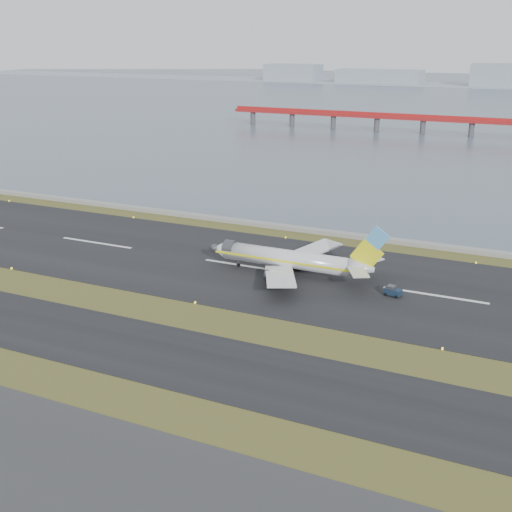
# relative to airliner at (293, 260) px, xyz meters

# --- Properties ---
(ground) EXTENTS (1000.00, 1000.00, 0.00)m
(ground) POSITION_rel_airliner_xyz_m (-10.99, -29.07, -3.46)
(ground) COLOR #3B4719
(ground) RESTS_ON ground
(taxiway_strip) EXTENTS (1000.00, 18.00, 0.10)m
(taxiway_strip) POSITION_rel_airliner_xyz_m (-10.99, -41.07, -3.41)
(taxiway_strip) COLOR black
(taxiway_strip) RESTS_ON ground
(runway_strip) EXTENTS (1000.00, 45.00, 0.10)m
(runway_strip) POSITION_rel_airliner_xyz_m (-10.99, 0.93, -3.41)
(runway_strip) COLOR black
(runway_strip) RESTS_ON ground
(seawall) EXTENTS (1000.00, 2.50, 1.00)m
(seawall) POSITION_rel_airliner_xyz_m (-10.99, 30.93, -2.96)
(seawall) COLOR gray
(seawall) RESTS_ON ground
(bay_water) EXTENTS (1400.00, 800.00, 1.30)m
(bay_water) POSITION_rel_airliner_xyz_m (-10.99, 430.93, -3.46)
(bay_water) COLOR #455663
(bay_water) RESTS_ON ground
(red_pier) EXTENTS (260.00, 5.00, 10.20)m
(red_pier) POSITION_rel_airliner_xyz_m (9.01, 220.93, 3.82)
(red_pier) COLOR #B01E1E
(red_pier) RESTS_ON ground
(far_shoreline) EXTENTS (1400.00, 80.00, 60.50)m
(far_shoreline) POSITION_rel_airliner_xyz_m (2.63, 590.93, 2.61)
(far_shoreline) COLOR #93A0AE
(far_shoreline) RESTS_ON ground
(airliner) EXTENTS (38.52, 32.89, 12.80)m
(airliner) POSITION_rel_airliner_xyz_m (0.00, 0.00, 0.00)
(airliner) COLOR silver
(airliner) RESTS_ON ground
(pushback_tug) EXTENTS (3.50, 2.44, 2.05)m
(pushback_tug) POSITION_rel_airliner_xyz_m (21.57, -2.57, -2.46)
(pushback_tug) COLOR #142438
(pushback_tug) RESTS_ON ground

